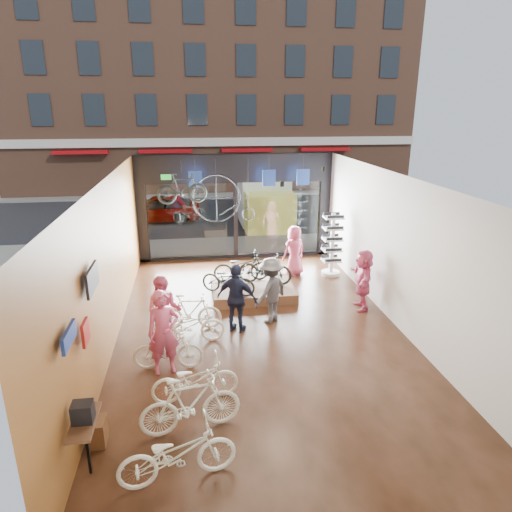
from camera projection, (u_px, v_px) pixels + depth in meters
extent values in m
cube|color=black|center=(260.00, 331.00, 11.46)|extent=(7.00, 12.00, 0.04)
cube|color=black|center=(260.00, 178.00, 10.27)|extent=(7.00, 12.00, 0.04)
cube|color=#A06124|center=(108.00, 266.00, 10.39)|extent=(0.04, 12.00, 3.80)
cube|color=beige|center=(400.00, 253.00, 11.34)|extent=(0.04, 12.00, 3.80)
cube|color=beige|center=(339.00, 424.00, 5.20)|extent=(7.00, 0.04, 3.80)
cube|color=#198C26|center=(166.00, 177.00, 15.72)|extent=(0.35, 0.06, 0.18)
cube|color=black|center=(220.00, 208.00, 25.57)|extent=(30.00, 18.00, 0.02)
cube|color=slate|center=(233.00, 246.00, 18.21)|extent=(30.00, 2.40, 0.12)
cube|color=slate|center=(216.00, 194.00, 29.32)|extent=(30.00, 2.00, 0.12)
cube|color=brown|center=(211.00, 81.00, 29.52)|extent=(26.00, 5.00, 14.00)
imported|color=gray|center=(159.00, 208.00, 22.12)|extent=(3.97, 1.60, 1.35)
imported|color=white|center=(177.00, 454.00, 6.73)|extent=(1.86, 0.91, 0.93)
imported|color=white|center=(190.00, 404.00, 7.76)|extent=(1.82, 0.79, 1.06)
imported|color=white|center=(195.00, 380.00, 8.62)|extent=(1.71, 0.75, 0.87)
imported|color=white|center=(168.00, 350.00, 9.65)|extent=(1.53, 0.54, 0.90)
imported|color=white|center=(189.00, 325.00, 10.75)|extent=(1.71, 0.62, 0.89)
imported|color=white|center=(190.00, 312.00, 11.40)|extent=(1.59, 0.55, 0.94)
cube|color=#51341D|center=(253.00, 290.00, 13.57)|extent=(2.40, 1.80, 0.30)
imported|color=black|center=(228.00, 280.00, 12.83)|extent=(1.68, 1.26, 0.85)
imported|color=black|center=(265.00, 269.00, 13.52)|extent=(1.68, 0.98, 0.97)
imported|color=black|center=(241.00, 267.00, 13.79)|extent=(1.71, 0.63, 0.89)
imported|color=#CC4C72|center=(163.00, 333.00, 9.40)|extent=(0.75, 0.58, 1.83)
imported|color=#CC4C72|center=(164.00, 311.00, 10.52)|extent=(0.89, 0.73, 1.71)
imported|color=#161C33|center=(237.00, 299.00, 11.17)|extent=(1.11, 0.85, 1.75)
imported|color=#3F3F44|center=(271.00, 290.00, 11.68)|extent=(1.27, 1.23, 1.74)
imported|color=#CC4C72|center=(294.00, 251.00, 15.05)|extent=(0.96, 0.81, 1.67)
imported|color=#CC4C72|center=(363.00, 279.00, 12.49)|extent=(0.77, 1.64, 1.70)
imported|color=black|center=(182.00, 188.00, 14.25)|extent=(1.64, 0.75, 0.95)
cube|color=#1E3F99|center=(195.00, 179.00, 15.21)|extent=(0.45, 0.03, 0.55)
cube|color=#1E3F99|center=(269.00, 178.00, 15.55)|extent=(0.45, 0.03, 0.55)
cube|color=#1E3F99|center=(303.00, 177.00, 15.71)|extent=(0.45, 0.03, 0.55)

